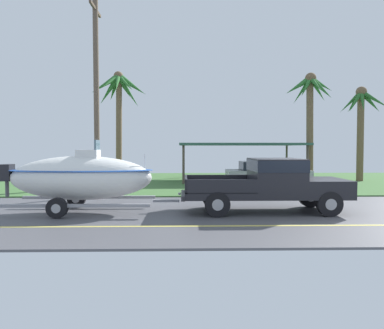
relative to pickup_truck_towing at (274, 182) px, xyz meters
The scene contains 9 objects.
ground 8.09m from the pickup_truck_towing, 83.38° to the left, with size 36.00×22.00×0.11m.
pickup_truck_towing is the anchor object (origin of this frame).
boat_on_trailer 6.56m from the pickup_truck_towing, behind, with size 5.96×2.24×2.45m.
parked_sedan_near 8.69m from the pickup_truck_towing, 78.62° to the left, with size 4.73×1.92×1.38m.
carport_awning 11.11m from the pickup_truck_towing, 87.10° to the left, with size 7.84×4.83×2.46m.
palm_tree_near_left 13.69m from the pickup_truck_towing, 52.00° to the left, with size 2.61×3.08×6.03m.
palm_tree_near_right 11.31m from the pickup_truck_towing, 64.43° to the left, with size 2.98×3.00×6.70m.
palm_tree_mid 11.58m from the pickup_truck_towing, 128.63° to the left, with size 3.22×3.34×6.48m.
utility_pole 8.89m from the pickup_truck_towing, 149.45° to the left, with size 0.24×1.80×8.90m.
Camera 1 is at (-4.02, -11.69, 2.20)m, focal length 33.52 mm.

